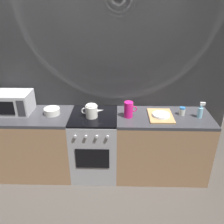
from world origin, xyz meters
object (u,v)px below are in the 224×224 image
at_px(kettle, 92,111).
at_px(mixing_bowl, 52,111).
at_px(dish_pile, 161,115).
at_px(spray_bottle, 200,112).
at_px(stove_unit, 95,145).
at_px(pitcher, 129,110).
at_px(spice_jar, 182,111).
at_px(microwave, 13,103).

distance_m(kettle, mixing_bowl, 0.52).
xyz_separation_m(dish_pile, spray_bottle, (0.48, 0.00, 0.06)).
bearing_deg(stove_unit, mixing_bowl, 177.21).
distance_m(pitcher, dish_pile, 0.41).
height_order(spice_jar, spray_bottle, spray_bottle).
distance_m(microwave, mixing_bowl, 0.52).
height_order(pitcher, spray_bottle, spray_bottle).
relative_size(dish_pile, spice_jar, 3.81).
bearing_deg(microwave, pitcher, -3.79).
bearing_deg(mixing_bowl, stove_unit, -2.79).
relative_size(stove_unit, spice_jar, 8.57).
relative_size(stove_unit, kettle, 3.16).
bearing_deg(dish_pile, pitcher, -178.84).
xyz_separation_m(kettle, dish_pile, (0.87, 0.02, -0.06)).
bearing_deg(dish_pile, mixing_bowl, 178.15).
bearing_deg(dish_pile, kettle, -178.47).
xyz_separation_m(microwave, spray_bottle, (2.37, -0.09, -0.06)).
relative_size(microwave, spray_bottle, 2.27).
relative_size(microwave, dish_pile, 1.15).
bearing_deg(microwave, stove_unit, -3.93).
height_order(kettle, mixing_bowl, kettle).
bearing_deg(kettle, spice_jar, 4.34).
distance_m(microwave, kettle, 1.03).
xyz_separation_m(pitcher, spice_jar, (0.68, 0.07, -0.05)).
bearing_deg(pitcher, spice_jar, 6.01).
height_order(stove_unit, dish_pile, dish_pile).
height_order(microwave, pitcher, microwave).
xyz_separation_m(stove_unit, kettle, (-0.02, -0.04, 0.53)).
bearing_deg(stove_unit, dish_pile, -1.26).
distance_m(dish_pile, spray_bottle, 0.49).
distance_m(mixing_bowl, dish_pile, 1.39).
xyz_separation_m(microwave, dish_pile, (1.89, -0.09, -0.12)).
height_order(mixing_bowl, spray_bottle, spray_bottle).
height_order(mixing_bowl, pitcher, pitcher).
distance_m(stove_unit, pitcher, 0.71).
bearing_deg(dish_pile, microwave, 177.27).
height_order(microwave, kettle, microwave).
relative_size(microwave, kettle, 1.62).
distance_m(mixing_bowl, pitcher, 0.98).
relative_size(stove_unit, spray_bottle, 4.43).
xyz_separation_m(mixing_bowl, spice_jar, (1.66, 0.02, 0.01)).
bearing_deg(microwave, spice_jar, -0.70).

